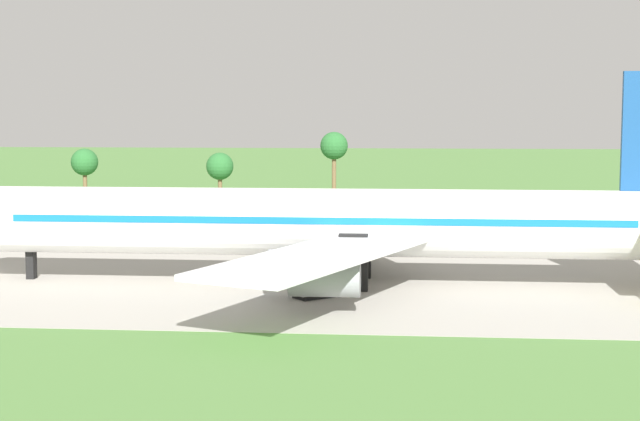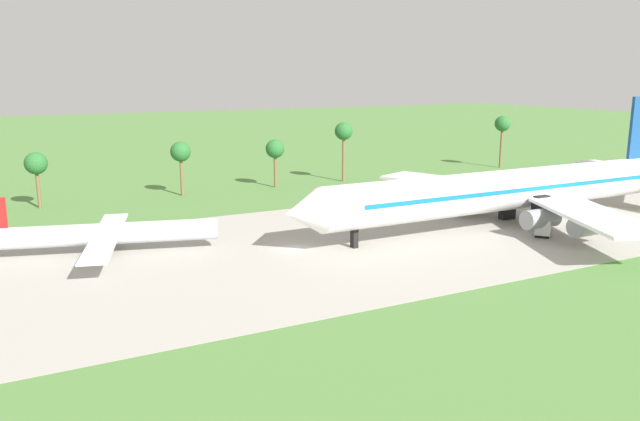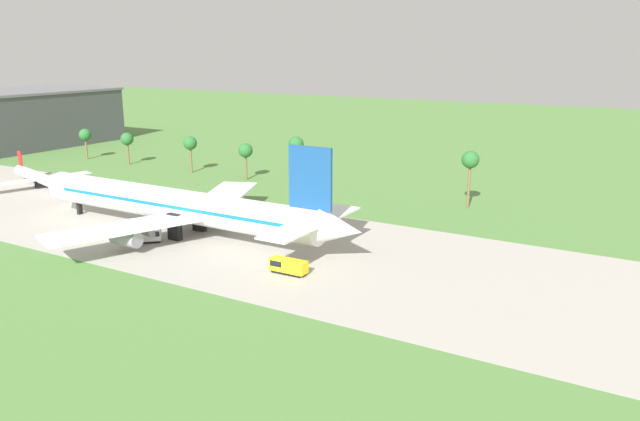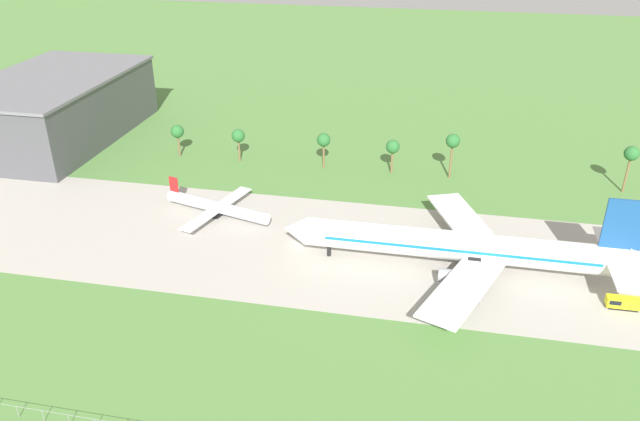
{
  "view_description": "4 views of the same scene",
  "coord_description": "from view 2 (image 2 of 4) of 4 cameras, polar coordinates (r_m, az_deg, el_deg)",
  "views": [
    {
      "loc": [
        39.93,
        -85.53,
        14.78
      ],
      "look_at": [
        32.47,
        -2.9,
        6.3
      ],
      "focal_mm": 55.0,
      "sensor_mm": 36.0,
      "label": 1
    },
    {
      "loc": [
        -31.74,
        -68.22,
        21.36
      ],
      "look_at": [
        2.05,
        -2.9,
        5.3
      ],
      "focal_mm": 35.0,
      "sensor_mm": 36.0,
      "label": 2
    },
    {
      "loc": [
        109.78,
        -82.77,
        32.4
      ],
      "look_at": [
        62.89,
        -2.9,
        8.18
      ],
      "focal_mm": 35.0,
      "sensor_mm": 36.0,
      "label": 3
    },
    {
      "loc": [
        26.93,
        -110.33,
        66.65
      ],
      "look_at": [
        3.4,
        5.0,
        6.0
      ],
      "focal_mm": 35.0,
      "sensor_mm": 36.0,
      "label": 4
    }
  ],
  "objects": [
    {
      "name": "taxiway_strip",
      "position": [
        78.21,
        -2.31,
        -3.53
      ],
      "size": [
        320.0,
        44.0,
        0.02
      ],
      "color": "#A8A399",
      "rests_on": "ground_plane"
    },
    {
      "name": "regional_aircraft",
      "position": [
        79.92,
        -19.08,
        -2.06
      ],
      "size": [
        26.44,
        24.0,
        7.45
      ],
      "color": "silver",
      "rests_on": "ground_plane"
    },
    {
      "name": "ground_plane",
      "position": [
        78.21,
        -2.31,
        -3.54
      ],
      "size": [
        600.0,
        600.0,
        0.0
      ],
      "primitive_type": "plane",
      "color": "#517F3D"
    },
    {
      "name": "palm_tree_row",
      "position": [
        117.19,
        -7.58,
        5.78
      ],
      "size": [
        120.46,
        3.6,
        12.05
      ],
      "color": "brown",
      "rests_on": "ground_plane"
    },
    {
      "name": "jet_airliner",
      "position": [
        94.14,
        17.62,
        1.88
      ],
      "size": [
        72.67,
        51.43,
        17.99
      ],
      "color": "white",
      "rests_on": "ground_plane"
    },
    {
      "name": "fuel_truck",
      "position": [
        89.69,
        19.73,
        -1.34
      ],
      "size": [
        4.27,
        4.07,
        2.39
      ],
      "color": "black",
      "rests_on": "ground_plane"
    }
  ]
}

